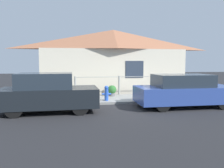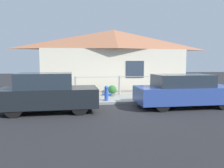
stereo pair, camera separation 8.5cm
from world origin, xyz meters
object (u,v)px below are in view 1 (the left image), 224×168
object	(u,v)px
fire_hydrant	(106,93)
potted_plant_near_hydrant	(112,90)
car_right	(184,91)
car_left	(49,93)

from	to	relation	value
fire_hydrant	potted_plant_near_hydrant	world-z (taller)	fire_hydrant
fire_hydrant	potted_plant_near_hydrant	xyz separation A→B (m)	(0.49, 1.32, -0.06)
car_right	fire_hydrant	size ratio (longest dim) A/B	5.96
car_left	fire_hydrant	xyz separation A→B (m)	(2.44, 1.50, -0.26)
car_left	car_right	distance (m)	5.55
fire_hydrant	car_right	bearing A→B (deg)	-25.77
car_right	potted_plant_near_hydrant	size ratio (longest dim) A/B	7.27
car_right	fire_hydrant	xyz separation A→B (m)	(-3.11, 1.50, -0.21)
fire_hydrant	car_left	bearing A→B (deg)	-148.38
car_right	car_left	bearing A→B (deg)	-179.55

